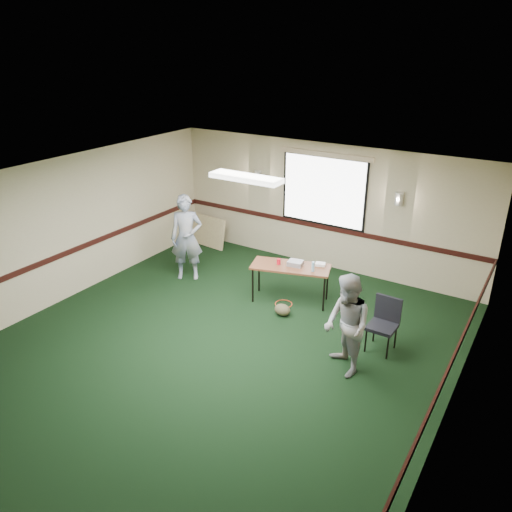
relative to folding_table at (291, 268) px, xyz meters
The scene contains 13 objects.
ground 2.28m from the folding_table, 96.00° to the right, with size 8.00×8.00×0.00m, color black.
room_shell 0.93m from the folding_table, behind, with size 8.00×8.02×8.00m.
folding_table is the anchor object (origin of this frame).
projector 0.13m from the folding_table, 47.41° to the left, with size 0.27×0.22×0.09m, color gray.
game_console 0.56m from the folding_table, 34.29° to the left, with size 0.18×0.15×0.05m, color white.
red_cup 0.26m from the folding_table, 166.15° to the right, with size 0.07×0.07×0.11m, color red.
water_bottle 0.48m from the folding_table, ahead, with size 0.06×0.06×0.19m, color #7DAFCC.
duffel_bag 0.81m from the folding_table, 75.01° to the right, with size 0.30×0.23×0.21m, color #434126.
cable_coil 0.70m from the folding_table, 96.86° to the right, with size 0.33×0.33×0.02m, color red.
folded_table 3.55m from the folding_table, 155.99° to the left, with size 1.41×0.06×0.73m, color tan.
conference_chair 2.12m from the folding_table, 16.52° to the right, with size 0.44×0.46×0.88m.
person_left 2.32m from the folding_table, behind, with size 0.65×0.43×1.79m, color #3E5389.
person_right 2.31m from the folding_table, 40.96° to the right, with size 0.76×0.60×1.57m, color #7495B5.
Camera 1 is at (4.15, -5.35, 4.62)m, focal length 35.00 mm.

